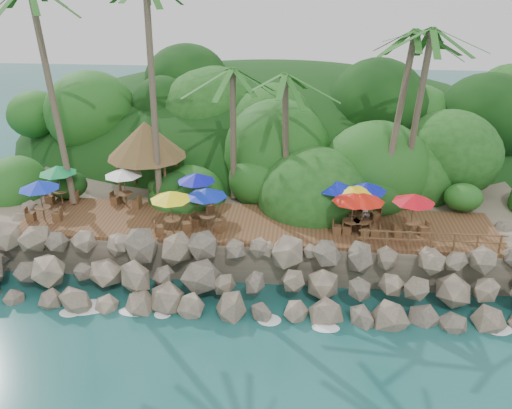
{
  "coord_description": "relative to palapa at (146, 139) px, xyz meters",
  "views": [
    {
      "loc": [
        2.52,
        -20.85,
        15.3
      ],
      "look_at": [
        0.0,
        6.0,
        3.4
      ],
      "focal_mm": 37.93,
      "sensor_mm": 36.0,
      "label": 1
    }
  ],
  "objects": [
    {
      "name": "jungle_foliage",
      "position": [
        6.99,
        5.37,
        -5.79
      ],
      "size": [
        44.0,
        16.0,
        12.0
      ],
      "primitive_type": null,
      "color": "#143811",
      "rests_on": "ground"
    },
    {
      "name": "land_base",
      "position": [
        6.99,
        6.37,
        -4.74
      ],
      "size": [
        32.0,
        25.2,
        2.1
      ],
      "primitive_type": "cube",
      "color": "gray",
      "rests_on": "ground"
    },
    {
      "name": "railing",
      "position": [
        15.97,
        -5.98,
        -2.88
      ],
      "size": [
        7.2,
        0.1,
        1.0
      ],
      "color": "brown",
      "rests_on": "terrace"
    },
    {
      "name": "palapa",
      "position": [
        0.0,
        0.0,
        0.0
      ],
      "size": [
        4.79,
        4.79,
        4.6
      ],
      "color": "brown",
      "rests_on": "ground"
    },
    {
      "name": "palms",
      "position": [
        6.69,
        -0.8,
        6.53
      ],
      "size": [
        26.35,
        7.17,
        13.81
      ],
      "color": "brown",
      "rests_on": "ground"
    },
    {
      "name": "foam_line",
      "position": [
        6.99,
        -9.33,
        -5.76
      ],
      "size": [
        25.2,
        0.8,
        0.06
      ],
      "color": "white",
      "rests_on": "ground"
    },
    {
      "name": "waiter",
      "position": [
        12.92,
        -3.31,
        -2.67
      ],
      "size": [
        0.66,
        0.5,
        1.65
      ],
      "primitive_type": "imported",
      "rotation": [
        0.0,
        0.0,
        3.33
      ],
      "color": "white",
      "rests_on": "terrace"
    },
    {
      "name": "terrace",
      "position": [
        6.99,
        -3.63,
        -3.59
      ],
      "size": [
        26.0,
        5.0,
        0.2
      ],
      "primitive_type": "cube",
      "color": "brown",
      "rests_on": "land_base"
    },
    {
      "name": "jungle_hill",
      "position": [
        6.99,
        13.87,
        -5.79
      ],
      "size": [
        44.8,
        28.0,
        15.4
      ],
      "primitive_type": "ellipsoid",
      "color": "#143811",
      "rests_on": "ground"
    },
    {
      "name": "ground",
      "position": [
        6.99,
        -9.63,
        -5.79
      ],
      "size": [
        140.0,
        140.0,
        0.0
      ],
      "primitive_type": "plane",
      "color": "#19514F",
      "rests_on": "ground"
    },
    {
      "name": "dining_clusters",
      "position": [
        6.4,
        -3.66,
        -1.51
      ],
      "size": [
        22.21,
        5.4,
        2.38
      ],
      "color": "brown",
      "rests_on": "terrace"
    },
    {
      "name": "seawall",
      "position": [
        6.99,
        -7.63,
        -4.64
      ],
      "size": [
        29.0,
        4.0,
        2.3
      ],
      "primitive_type": null,
      "color": "gray",
      "rests_on": "ground"
    }
  ]
}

